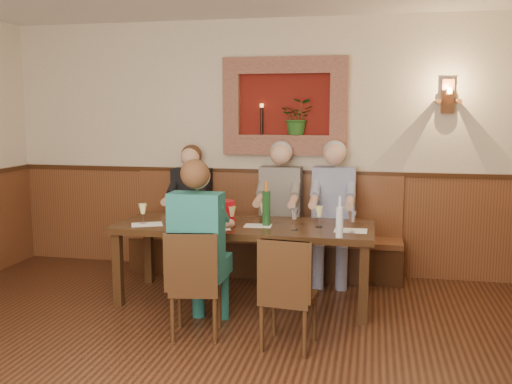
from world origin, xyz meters
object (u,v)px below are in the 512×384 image
chair_near_left (196,305)px  wine_bottle_green_b (197,207)px  dining_table (245,232)px  person_bench_mid (279,222)px  bench (263,245)px  water_bottle (340,221)px  person_chair_front (200,260)px  wine_bottle_green_a (266,207)px  chair_near_right (288,315)px  person_bench_left (190,220)px  person_bench_right (333,223)px  spittoon_bucket (224,213)px

chair_near_left → wine_bottle_green_b: size_ratio=2.51×
dining_table → person_bench_mid: person_bench_mid is taller
bench → water_bottle: 1.70m
wine_bottle_green_b → dining_table: bearing=-1.3°
person_chair_front → wine_bottle_green_a: (0.41, 0.75, 0.33)m
person_bench_mid → water_bottle: size_ratio=4.25×
dining_table → chair_near_right: size_ratio=2.74×
chair_near_right → person_chair_front: size_ratio=0.61×
person_bench_left → chair_near_left: bearing=-70.3°
bench → person_bench_right: size_ratio=2.01×
wine_bottle_green_b → spittoon_bucket: bearing=-21.7°
person_bench_left → person_bench_mid: 1.01m
wine_bottle_green_b → person_bench_right: bearing=33.8°
dining_table → person_bench_mid: size_ratio=1.62×
wine_bottle_green_a → wine_bottle_green_b: wine_bottle_green_a is taller
spittoon_bucket → person_bench_mid: bearing=68.7°
spittoon_bucket → wine_bottle_green_b: size_ratio=0.66×
chair_near_left → wine_bottle_green_a: bearing=55.8°
chair_near_right → person_chair_front: 0.86m
bench → water_bottle: (0.91, -1.33, 0.56)m
person_bench_right → chair_near_right: bearing=-96.4°
chair_near_right → person_chair_front: bearing=171.3°
spittoon_bucket → wine_bottle_green_a: 0.40m
chair_near_right → wine_bottle_green_a: 1.22m
person_bench_right → person_chair_front: bearing=-120.9°
dining_table → water_bottle: water_bottle is taller
dining_table → person_bench_left: 1.17m
spittoon_bucket → wine_bottle_green_a: wine_bottle_green_a is taller
chair_near_right → person_bench_left: bearing=133.7°
person_chair_front → wine_bottle_green_b: person_chair_front is taller
person_bench_right → dining_table: bearing=-132.6°
chair_near_left → bench: bearing=74.5°
bench → water_bottle: size_ratio=8.59×
person_bench_mid → person_bench_left: bearing=179.9°
chair_near_right → spittoon_bucket: spittoon_bucket is taller
water_bottle → bench: bearing=124.3°
chair_near_left → person_bench_right: person_bench_right is taller
person_bench_left → person_chair_front: 1.73m
chair_near_right → wine_bottle_green_a: wine_bottle_green_a is taller
bench → person_bench_right: bearing=-8.0°
person_bench_left → bench: bearing=7.4°
chair_near_left → dining_table: bearing=68.5°
water_bottle → person_chair_front: bearing=-160.4°
person_chair_front → water_bottle: 1.21m
person_chair_front → person_bench_mid: bearing=76.4°
dining_table → person_chair_front: bearing=-104.2°
wine_bottle_green_a → wine_bottle_green_b: size_ratio=1.18×
wine_bottle_green_b → wine_bottle_green_a: bearing=-3.0°
dining_table → person_chair_front: size_ratio=1.67×
person_chair_front → water_bottle: person_chair_front is taller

